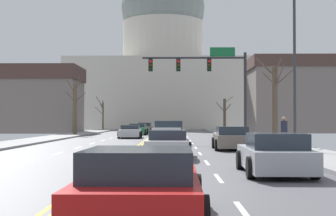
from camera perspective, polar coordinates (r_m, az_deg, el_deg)
name	(u,v)px	position (r m, az deg, el deg)	size (l,w,h in m)	color
ground	(125,156)	(23.06, -4.87, -5.41)	(20.00, 180.00, 0.20)	#505055
signal_gantry	(208,73)	(38.42, 4.59, 3.96)	(7.91, 0.41, 7.02)	#28282D
street_lamp_right	(290,56)	(25.85, 13.57, 5.74)	(2.01, 0.24, 7.99)	#333338
capitol_building	(163,65)	(96.79, -0.58, 4.86)	(34.43, 21.09, 33.55)	beige
pickup_truck_near_00	(169,133)	(35.30, 0.07, -2.88)	(2.51, 5.61, 1.58)	silver
sedan_near_01	(232,139)	(28.28, 7.21, -3.47)	(2.09, 4.23, 1.29)	#6B6056
sedan_near_02	(169,145)	(21.84, 0.07, -4.18)	(2.07, 4.30, 1.22)	silver
sedan_near_03	(275,155)	(15.82, 11.94, -5.19)	(2.08, 4.54, 1.26)	#9EA3A8
sedan_near_04	(141,187)	(8.26, -3.12, -8.94)	(2.11, 4.29, 1.21)	#B71414
sedan_oncoming_00	(130,132)	(45.98, -4.29, -2.70)	(2.12, 4.67, 1.18)	silver
sedan_oncoming_01	(138,129)	(55.95, -3.46, -2.44)	(2.20, 4.64, 1.23)	#1E7247
sedan_oncoming_02	(145,128)	(67.22, -2.64, -2.24)	(2.19, 4.57, 1.27)	#6B6056
flank_building_01	(33,99)	(66.08, -15.02, 0.95)	(12.11, 8.30, 8.37)	slate
flank_building_02	(294,95)	(67.12, 14.07, 1.46)	(11.60, 8.51, 9.66)	slate
bare_tree_00	(225,114)	(67.01, 6.41, -0.69)	(2.24, 1.58, 4.61)	brown
bare_tree_01	(75,107)	(54.03, -10.46, 0.07)	(1.96, 2.10, 6.15)	brown
bare_tree_02	(275,102)	(32.10, 11.97, 0.64)	(2.37, 1.50, 5.44)	brown
bare_tree_03	(103,114)	(77.85, -7.39, -0.63)	(1.31, 1.83, 5.10)	brown
pedestrian_00	(284,131)	(26.20, 12.97, -2.59)	(0.35, 0.34, 1.68)	#4C4238
bicycle_parked	(304,148)	(21.87, 15.10, -4.37)	(0.12, 1.77, 0.85)	black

